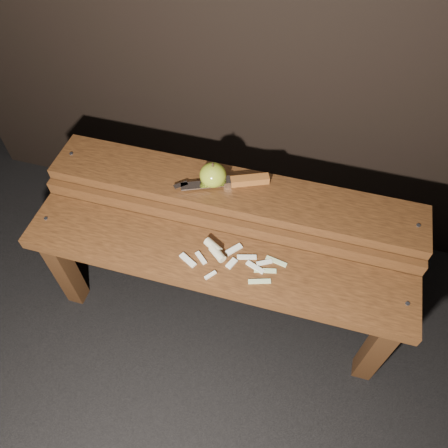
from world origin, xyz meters
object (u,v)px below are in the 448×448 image
(bench_front_tier, at_px, (214,273))
(bench_rear_tier, at_px, (233,206))
(apple, at_px, (213,175))
(knife, at_px, (237,181))

(bench_front_tier, height_order, bench_rear_tier, bench_rear_tier)
(bench_front_tier, xyz_separation_m, apple, (-0.07, 0.23, 0.18))
(knife, bearing_deg, bench_front_tier, -91.95)
(bench_rear_tier, relative_size, apple, 13.74)
(bench_rear_tier, relative_size, knife, 4.20)
(bench_front_tier, height_order, apple, apple)
(bench_front_tier, relative_size, knife, 4.20)
(apple, bearing_deg, knife, 13.28)
(bench_front_tier, distance_m, bench_rear_tier, 0.23)
(bench_front_tier, distance_m, knife, 0.30)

